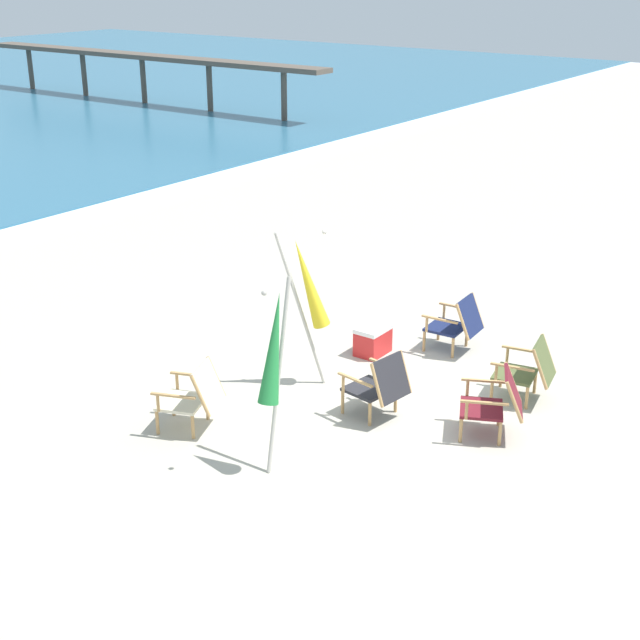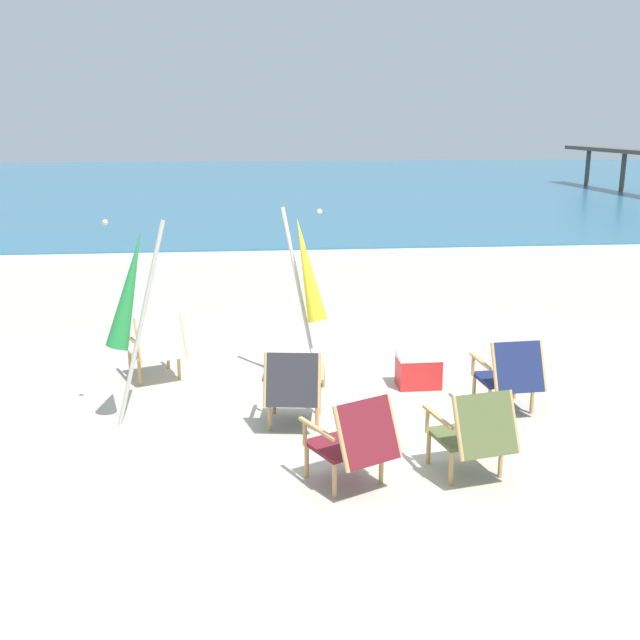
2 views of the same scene
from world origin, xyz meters
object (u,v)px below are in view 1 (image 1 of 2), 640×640
object	(u,v)px
beach_chair_far_center	(457,322)
beach_chair_back_left	(379,384)
beach_chair_back_right	(194,395)
umbrella_furled_yellow	(308,285)
cooler_box	(373,340)
beach_chair_mid_center	(528,368)
beach_chair_front_right	(496,401)
umbrella_furled_green	(274,350)

from	to	relation	value
beach_chair_far_center	beach_chair_back_left	xyz separation A→B (m)	(-2.25, -0.17, 0.00)
beach_chair_back_right	umbrella_furled_yellow	world-z (taller)	umbrella_furled_yellow
beach_chair_far_center	cooler_box	bearing A→B (deg)	130.20
beach_chair_mid_center	beach_chair_front_right	bearing A→B (deg)	-176.39
beach_chair_back_left	umbrella_furled_yellow	world-z (taller)	umbrella_furled_yellow
beach_chair_back_right	cooler_box	distance (m)	3.04
beach_chair_front_right	cooler_box	distance (m)	2.61
beach_chair_front_right	beach_chair_far_center	bearing A→B (deg)	38.55
beach_chair_far_center	beach_chair_back_right	bearing A→B (deg)	159.47
beach_chair_back_right	beach_chair_mid_center	xyz separation A→B (m)	(2.92, -2.80, -0.00)
umbrella_furled_yellow	cooler_box	distance (m)	1.71
beach_chair_far_center	beach_chair_front_right	world-z (taller)	same
beach_chair_front_right	umbrella_furled_yellow	distance (m)	2.68
beach_chair_back_right	beach_chair_front_right	world-z (taller)	beach_chair_back_right
beach_chair_back_right	beach_chair_far_center	bearing A→B (deg)	-20.53
beach_chair_front_right	umbrella_furled_green	xyz separation A→B (m)	(-1.97, 1.61, 0.92)
beach_chair_back_right	cooler_box	bearing A→B (deg)	-9.75
beach_chair_back_left	beach_chair_front_right	size ratio (longest dim) A/B	0.92
beach_chair_back_left	umbrella_furled_green	world-z (taller)	umbrella_furled_green
beach_chair_far_center	beach_chair_back_left	world-z (taller)	beach_chair_back_left
beach_chair_back_right	umbrella_furled_green	xyz separation A→B (m)	(-0.08, -1.26, 0.92)
umbrella_furled_yellow	beach_chair_far_center	bearing A→B (deg)	-27.51
beach_chair_back_left	cooler_box	xyz separation A→B (m)	(1.50, 1.05, -0.23)
umbrella_furled_green	beach_chair_far_center	bearing A→B (deg)	-2.09
beach_chair_back_left	beach_chair_back_right	bearing A→B (deg)	133.46
beach_chair_mid_center	beach_chair_front_right	size ratio (longest dim) A/B	0.91
beach_chair_front_right	cooler_box	bearing A→B (deg)	65.08
beach_chair_mid_center	cooler_box	size ratio (longest dim) A/B	1.65
beach_chair_far_center	beach_chair_back_left	size ratio (longest dim) A/B	0.99
beach_chair_front_right	umbrella_furled_green	size ratio (longest dim) A/B	0.43
beach_chair_far_center	cooler_box	size ratio (longest dim) A/B	1.65
beach_chair_mid_center	beach_chair_back_right	bearing A→B (deg)	136.18
beach_chair_back_left	beach_chair_far_center	bearing A→B (deg)	4.28
umbrella_furled_green	cooler_box	size ratio (longest dim) A/B	4.22
beach_chair_back_right	beach_chair_front_right	distance (m)	3.44
beach_chair_mid_center	beach_chair_front_right	distance (m)	1.03
beach_chair_back_left	beach_chair_front_right	distance (m)	1.36
beach_chair_mid_center	cooler_box	bearing A→B (deg)	88.33
beach_chair_back_left	beach_chair_front_right	bearing A→B (deg)	-72.57
beach_chair_front_right	cooler_box	xyz separation A→B (m)	(1.09, 2.35, -0.23)
beach_chair_back_right	umbrella_furled_yellow	size ratio (longest dim) A/B	0.42
beach_chair_back_right	beach_chair_far_center	world-z (taller)	beach_chair_back_right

